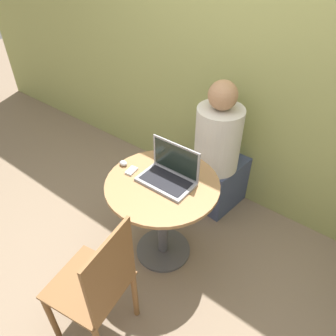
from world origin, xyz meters
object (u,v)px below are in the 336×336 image
object	(u,v)px
cell_phone	(131,171)
chair_empty	(98,287)
laptop	(169,173)
person_seated	(220,158)

from	to	relation	value
cell_phone	chair_empty	bearing A→B (deg)	-62.41
laptop	chair_empty	xyz separation A→B (m)	(0.09, -0.76, -0.27)
laptop	person_seated	distance (m)	0.72
laptop	chair_empty	distance (m)	0.81
laptop	person_seated	bearing A→B (deg)	88.52
laptop	cell_phone	distance (m)	0.28
cell_phone	person_seated	bearing A→B (deg)	70.02
cell_phone	person_seated	distance (m)	0.83
laptop	person_seated	world-z (taller)	person_seated
laptop	cell_phone	xyz separation A→B (m)	(-0.26, -0.09, -0.05)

